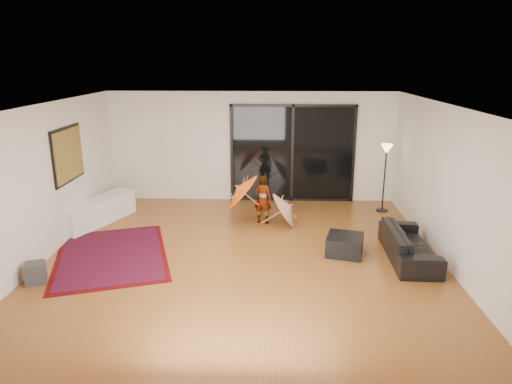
{
  "coord_description": "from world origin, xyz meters",
  "views": [
    {
      "loc": [
        0.48,
        -7.57,
        3.43
      ],
      "look_at": [
        0.21,
        0.41,
        1.1
      ],
      "focal_mm": 32.0,
      "sensor_mm": 36.0,
      "label": 1
    }
  ],
  "objects_px": {
    "ottoman": "(345,245)",
    "child": "(263,199)",
    "media_console": "(98,211)",
    "sofa": "(409,244)"
  },
  "relations": [
    {
      "from": "ottoman",
      "to": "child",
      "type": "bearing_deg",
      "value": 133.64
    },
    {
      "from": "ottoman",
      "to": "child",
      "type": "distance_m",
      "value": 2.25
    },
    {
      "from": "ottoman",
      "to": "media_console",
      "type": "bearing_deg",
      "value": 163.92
    },
    {
      "from": "sofa",
      "to": "ottoman",
      "type": "relative_size",
      "value": 2.96
    },
    {
      "from": "media_console",
      "to": "child",
      "type": "bearing_deg",
      "value": 24.22
    },
    {
      "from": "media_console",
      "to": "child",
      "type": "height_order",
      "value": "child"
    },
    {
      "from": "sofa",
      "to": "media_console",
      "type": "bearing_deg",
      "value": 77.27
    },
    {
      "from": "ottoman",
      "to": "child",
      "type": "xyz_separation_m",
      "value": [
        -1.53,
        1.61,
        0.36
      ]
    },
    {
      "from": "ottoman",
      "to": "sofa",
      "type": "bearing_deg",
      "value": -7.77
    },
    {
      "from": "media_console",
      "to": "ottoman",
      "type": "distance_m",
      "value": 5.3
    }
  ]
}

